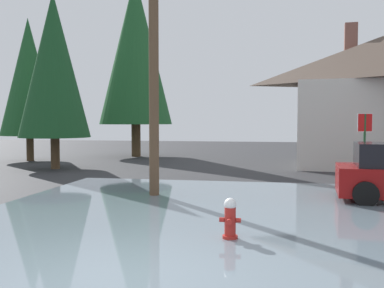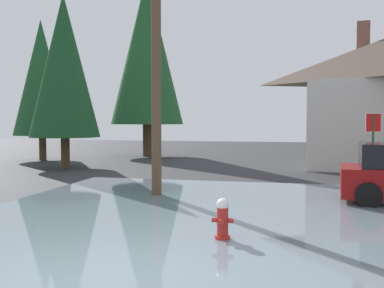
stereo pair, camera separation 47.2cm
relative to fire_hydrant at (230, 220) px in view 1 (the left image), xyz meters
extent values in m
cube|color=#2D2D30|center=(-1.31, -2.29, -0.43)|extent=(80.00, 80.00, 0.10)
cube|color=slate|center=(0.35, 0.74, -0.36)|extent=(12.74, 13.31, 0.04)
cylinder|color=#AD231E|center=(0.00, 0.00, -0.33)|extent=(0.28, 0.28, 0.09)
cylinder|color=#AD231E|center=(0.00, 0.00, -0.03)|extent=(0.20, 0.20, 0.51)
sphere|color=white|center=(0.00, 0.00, 0.28)|extent=(0.22, 0.22, 0.22)
cylinder|color=#AD231E|center=(-0.15, 0.00, -0.01)|extent=(0.09, 0.08, 0.08)
cylinder|color=#AD231E|center=(0.15, 0.00, -0.01)|extent=(0.09, 0.08, 0.08)
cylinder|color=#AD231E|center=(0.00, -0.14, -0.01)|extent=(0.10, 0.09, 0.10)
cylinder|color=brown|center=(-2.56, 4.21, 3.63)|extent=(0.28, 0.28, 8.02)
cylinder|color=#1E4C28|center=(3.92, 8.27, 0.82)|extent=(0.08, 0.08, 2.40)
cube|color=white|center=(3.92, 8.27, 1.71)|extent=(0.56, 0.35, 0.65)
cube|color=red|center=(3.92, 8.27, 1.71)|extent=(0.54, 0.34, 0.61)
cube|color=brown|center=(4.54, 15.12, 5.45)|extent=(0.65, 0.65, 2.29)
cylinder|color=black|center=(3.22, 5.53, -0.06)|extent=(0.66, 0.28, 0.64)
cylinder|color=black|center=(3.05, 3.70, -0.06)|extent=(0.66, 0.28, 0.64)
cylinder|color=#4C3823|center=(-7.35, 17.52, 0.60)|extent=(0.54, 0.54, 1.96)
cone|color=#1E5128|center=(-7.35, 17.52, 6.04)|extent=(4.35, 4.35, 8.92)
cylinder|color=#4C3823|center=(-8.86, 10.37, 0.33)|extent=(0.39, 0.39, 1.42)
cone|color=#194723|center=(-8.86, 10.37, 4.27)|extent=(3.15, 3.15, 6.47)
cylinder|color=#4C3823|center=(-12.11, 13.74, 0.31)|extent=(0.38, 0.38, 1.37)
cone|color=#1E5128|center=(-12.11, 13.74, 4.13)|extent=(3.06, 3.06, 6.26)
camera|label=1|loc=(0.72, -7.71, 1.77)|focal=40.69mm
camera|label=2|loc=(1.18, -7.62, 1.77)|focal=40.69mm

